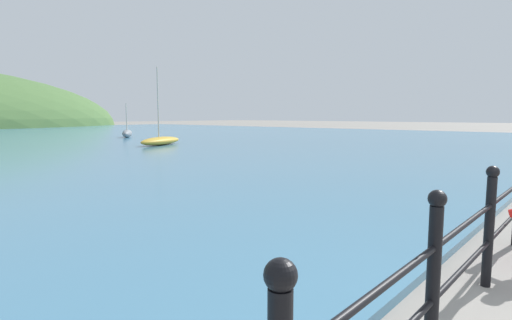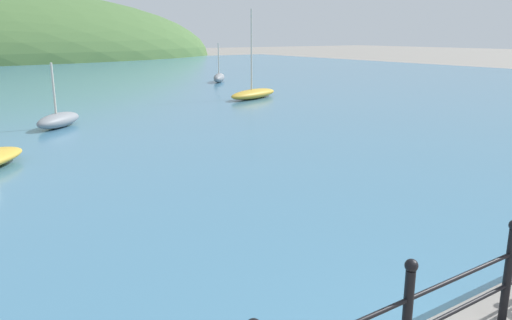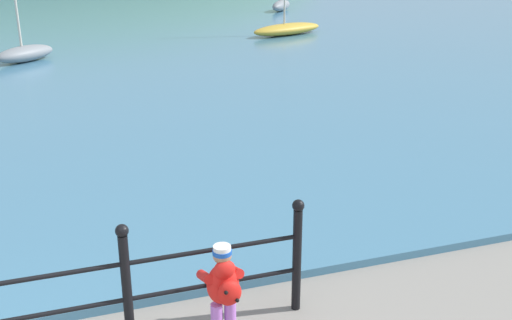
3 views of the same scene
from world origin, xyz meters
The scene contains 3 objects.
iron_railing centered at (0.29, 1.50, 0.64)m, with size 5.11×0.12×1.21m.
boat_twin_mast centered at (9.46, 18.74, 0.35)m, with size 3.45×2.09×4.11m.
boat_white_sailboat centered at (12.31, 26.88, 0.39)m, with size 1.94×2.26×2.44m.
Camera 1 is at (-3.24, 0.70, 1.69)m, focal length 28.00 mm.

